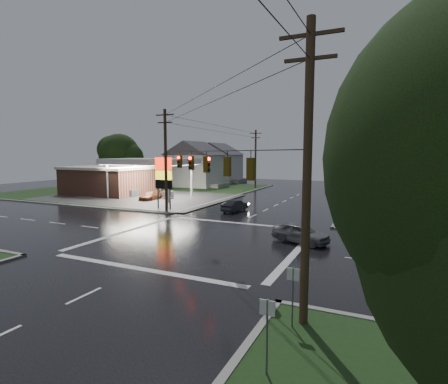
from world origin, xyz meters
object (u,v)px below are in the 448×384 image
at_px(pylon_sign, 164,174).
at_px(utility_pole_se, 307,171).
at_px(tree_nw_behind, 120,154).
at_px(car_pump, 151,196).
at_px(car_north, 235,206).
at_px(tree_ne_far, 427,154).
at_px(gas_station, 116,178).
at_px(house_far, 218,162).
at_px(car_crossing, 301,233).
at_px(house_near, 195,163).
at_px(utility_pole_nw, 166,159).
at_px(tree_ne_near, 407,160).
at_px(utility_pole_n, 256,158).

relative_size(pylon_sign, utility_pole_se, 0.55).
distance_m(tree_nw_behind, car_pump, 22.67).
bearing_deg(tree_nw_behind, car_north, -28.95).
height_order(utility_pole_se, tree_ne_far, utility_pole_se).
bearing_deg(tree_ne_far, car_pump, -152.37).
height_order(tree_nw_behind, car_pump, tree_nw_behind).
xyz_separation_m(gas_station, house_far, (3.73, 28.30, 1.86)).
height_order(tree_ne_far, car_pump, tree_ne_far).
bearing_deg(car_crossing, house_near, 57.07).
bearing_deg(house_far, car_pump, -80.53).
bearing_deg(house_far, pylon_sign, -73.02).
relative_size(utility_pole_nw, utility_pole_se, 1.00).
bearing_deg(utility_pole_se, car_north, 118.88).
relative_size(tree_ne_near, tree_ne_far, 0.92).
bearing_deg(house_near, car_north, -51.95).
bearing_deg(tree_ne_far, house_near, 176.99).
bearing_deg(car_pump, house_far, 96.91).
xyz_separation_m(house_near, car_north, (18.13, -23.17, -3.77)).
distance_m(pylon_sign, utility_pole_nw, 2.22).
distance_m(utility_pole_n, tree_ne_near, 28.55).
height_order(utility_pole_nw, house_near, utility_pole_nw).
bearing_deg(tree_nw_behind, house_near, 24.98).
distance_m(utility_pole_n, tree_nw_behind, 25.63).
xyz_separation_m(tree_nw_behind, tree_ne_near, (47.98, -8.00, -0.62)).
bearing_deg(tree_ne_near, pylon_sign, -154.99).
xyz_separation_m(utility_pole_se, car_crossing, (-2.76, 11.89, -5.01)).
distance_m(gas_station, utility_pole_se, 45.83).
height_order(house_far, car_pump, house_far).
relative_size(tree_ne_near, car_north, 2.33).
distance_m(pylon_sign, utility_pole_se, 28.34).
bearing_deg(tree_ne_near, car_crossing, -110.68).
bearing_deg(tree_nw_behind, gas_station, -51.58).
distance_m(tree_ne_near, car_crossing, 21.51).
xyz_separation_m(tree_nw_behind, car_pump, (17.18, -13.70, -5.58)).
xyz_separation_m(tree_ne_near, car_north, (-16.96, -9.17, -4.93)).
xyz_separation_m(pylon_sign, house_near, (-10.45, 25.50, 0.39)).
relative_size(utility_pole_nw, car_pump, 2.68).
bearing_deg(tree_ne_near, tree_nw_behind, 170.53).
bearing_deg(gas_station, utility_pole_n, 48.53).
bearing_deg(tree_ne_far, car_north, -133.33).
relative_size(house_far, car_pump, 2.69).
distance_m(utility_pole_se, utility_pole_n, 51.16).
distance_m(house_far, car_pump, 32.37).
distance_m(tree_ne_far, car_pump, 38.57).
height_order(tree_ne_near, car_pump, tree_ne_near).
relative_size(utility_pole_nw, house_far, 1.00).
bearing_deg(tree_ne_far, utility_pole_se, -99.98).
height_order(gas_station, car_north, gas_station).
distance_m(tree_ne_far, car_crossing, 33.73).
bearing_deg(tree_ne_near, house_far, 144.23).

